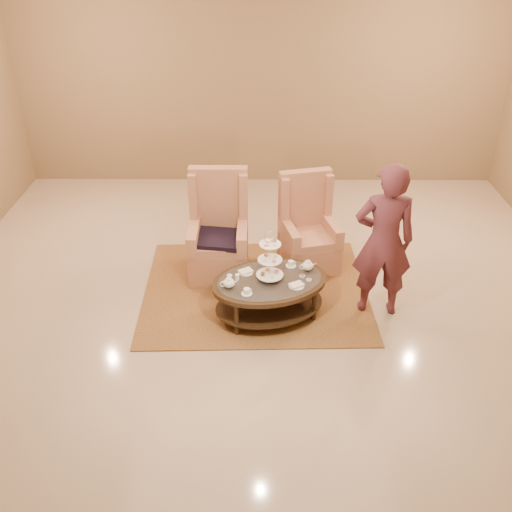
{
  "coord_description": "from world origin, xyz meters",
  "views": [
    {
      "loc": [
        -0.02,
        -5.34,
        4.03
      ],
      "look_at": [
        -0.06,
        0.2,
        0.7
      ],
      "focal_mm": 40.0,
      "sensor_mm": 36.0,
      "label": 1
    }
  ],
  "objects_px": {
    "tea_table": "(270,286)",
    "person": "(384,241)",
    "armchair_right": "(307,235)",
    "armchair_left": "(219,239)"
  },
  "relations": [
    {
      "from": "tea_table",
      "to": "armchair_right",
      "type": "height_order",
      "value": "armchair_right"
    },
    {
      "from": "armchair_left",
      "to": "armchair_right",
      "type": "bearing_deg",
      "value": 9.03
    },
    {
      "from": "tea_table",
      "to": "armchair_right",
      "type": "relative_size",
      "value": 1.23
    },
    {
      "from": "armchair_right",
      "to": "person",
      "type": "bearing_deg",
      "value": -68.13
    },
    {
      "from": "tea_table",
      "to": "armchair_left",
      "type": "height_order",
      "value": "armchair_left"
    },
    {
      "from": "armchair_left",
      "to": "person",
      "type": "distance_m",
      "value": 2.13
    },
    {
      "from": "tea_table",
      "to": "armchair_left",
      "type": "xyz_separation_m",
      "value": [
        -0.63,
        0.99,
        0.05
      ]
    },
    {
      "from": "armchair_right",
      "to": "person",
      "type": "height_order",
      "value": "person"
    },
    {
      "from": "tea_table",
      "to": "person",
      "type": "xyz_separation_m",
      "value": [
        1.26,
        0.12,
        0.52
      ]
    },
    {
      "from": "tea_table",
      "to": "person",
      "type": "height_order",
      "value": "person"
    }
  ]
}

